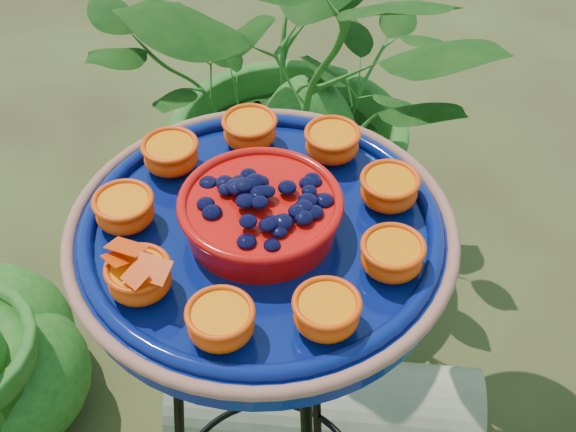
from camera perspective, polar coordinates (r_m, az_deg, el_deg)
name	(u,v)px	position (r m, az deg, el deg)	size (l,w,h in m)	color
tripod_stand	(267,408)	(1.32, -1.49, -13.51)	(0.40, 0.40, 0.92)	black
feeder_dish	(261,230)	(0.99, -1.91, -1.01)	(0.56, 0.56, 0.11)	#071358
driftwood_log	(324,407)	(1.85, 2.56, -13.42)	(0.23, 0.23, 0.68)	gray
shrub_back_left	(308,99)	(1.97, 1.41, 8.31)	(0.93, 0.80, 1.03)	#184B14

